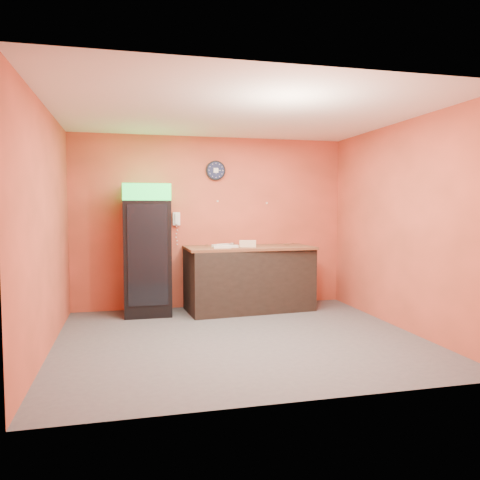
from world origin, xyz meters
name	(u,v)px	position (x,y,z in m)	size (l,w,h in m)	color
floor	(240,338)	(0.00, 0.00, 0.00)	(4.50, 4.50, 0.00)	#47474C
back_wall	(212,222)	(0.00, 2.00, 1.40)	(4.50, 0.02, 2.80)	#E35940
left_wall	(46,229)	(-2.25, 0.00, 1.40)	(0.02, 4.00, 2.80)	#E35940
right_wall	(401,226)	(2.25, 0.00, 1.40)	(0.02, 4.00, 2.80)	#E35940
ceiling	(240,113)	(0.00, 0.00, 2.80)	(4.50, 4.00, 0.02)	white
beverage_cooler	(147,251)	(-1.07, 1.61, 0.98)	(0.71, 0.72, 2.00)	black
prep_counter	(249,279)	(0.53, 1.56, 0.49)	(1.97, 0.88, 0.99)	black
wall_clock	(216,170)	(0.06, 1.97, 2.25)	(0.32, 0.06, 0.32)	black
wall_phone	(176,219)	(-0.59, 1.95, 1.46)	(0.12, 0.10, 0.21)	white
butcher_paper	(249,248)	(0.53, 1.56, 1.01)	(2.01, 0.91, 0.04)	brown
sub_roll_stack	(248,244)	(0.47, 1.42, 1.08)	(0.27, 0.16, 0.11)	beige
wrapped_sandwich_left	(222,247)	(0.05, 1.35, 1.04)	(0.26, 0.10, 0.04)	white
wrapped_sandwich_mid	(230,246)	(0.19, 1.44, 1.04)	(0.25, 0.10, 0.04)	white
wrapped_sandwich_right	(221,245)	(0.08, 1.60, 1.05)	(0.30, 0.12, 0.04)	white
kitchen_tool	(232,245)	(0.26, 1.58, 1.06)	(0.06, 0.06, 0.06)	silver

